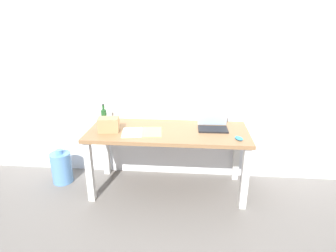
{
  "coord_description": "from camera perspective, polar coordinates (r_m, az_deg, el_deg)",
  "views": [
    {
      "loc": [
        0.24,
        -2.88,
        1.86
      ],
      "look_at": [
        0.0,
        0.0,
        0.79
      ],
      "focal_mm": 30.15,
      "sensor_mm": 36.0,
      "label": 1
    }
  ],
  "objects": [
    {
      "name": "computer_mouse",
      "position": [
        2.93,
        14.13,
        -2.43
      ],
      "size": [
        0.11,
        0.12,
        0.03
      ],
      "primitive_type": "ellipsoid",
      "rotation": [
        0.0,
        0.0,
        0.6
      ],
      "color": "#338CC6",
      "rests_on": "desk"
    },
    {
      "name": "paper_yellow_folder",
      "position": [
        3.05,
        -3.29,
        -1.2
      ],
      "size": [
        0.24,
        0.32,
        0.0
      ],
      "primitive_type": "cube",
      "rotation": [
        0.0,
        0.0,
        0.11
      ],
      "color": "#F4E06B",
      "rests_on": "desk"
    },
    {
      "name": "water_cooler_jug",
      "position": [
        3.71,
        -20.71,
        -7.84
      ],
      "size": [
        0.24,
        0.24,
        0.43
      ],
      "color": "#598CC6",
      "rests_on": "ground"
    },
    {
      "name": "beer_bottle",
      "position": [
        3.37,
        -12.81,
        2.0
      ],
      "size": [
        0.06,
        0.06,
        0.23
      ],
      "color": "#1E5123",
      "rests_on": "desk"
    },
    {
      "name": "paper_sheet_front_left",
      "position": [
        3.06,
        -7.27,
        -1.29
      ],
      "size": [
        0.25,
        0.32,
        0.0
      ],
      "primitive_type": "cube",
      "rotation": [
        0.0,
        0.0,
        0.14
      ],
      "color": "white",
      "rests_on": "desk"
    },
    {
      "name": "ground_plane",
      "position": [
        3.44,
        0.0,
        -12.47
      ],
      "size": [
        8.0,
        8.0,
        0.0
      ],
      "primitive_type": "plane",
      "color": "slate"
    },
    {
      "name": "desk",
      "position": [
        3.14,
        0.0,
        -2.56
      ],
      "size": [
        1.76,
        0.71,
        0.74
      ],
      "color": "olive",
      "rests_on": "ground"
    },
    {
      "name": "cardboard_box",
      "position": [
        3.11,
        -11.93,
        0.27
      ],
      "size": [
        0.24,
        0.18,
        0.15
      ],
      "primitive_type": "cube",
      "rotation": [
        0.0,
        0.0,
        0.14
      ],
      "color": "tan",
      "rests_on": "desk"
    },
    {
      "name": "laptop_right",
      "position": [
        3.16,
        9.05,
        0.36
      ],
      "size": [
        0.33,
        0.24,
        0.24
      ],
      "color": "black",
      "rests_on": "desk"
    },
    {
      "name": "back_wall",
      "position": [
        3.35,
        0.61,
        10.68
      ],
      "size": [
        5.2,
        0.08,
        2.6
      ],
      "primitive_type": "cube",
      "color": "white",
      "rests_on": "ground"
    }
  ]
}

